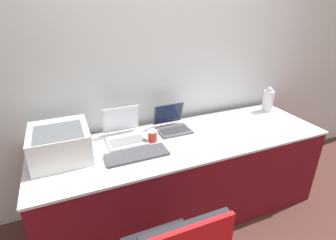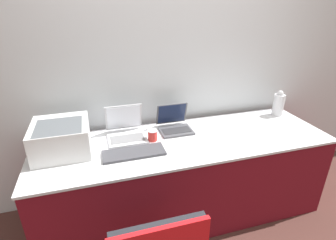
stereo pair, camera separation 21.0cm
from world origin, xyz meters
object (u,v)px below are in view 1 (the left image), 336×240
at_px(coffee_cup, 153,136).
at_px(laptop_left, 125,133).
at_px(external_keyboard, 137,155).
at_px(metal_pitcher, 268,100).
at_px(printer, 60,143).
at_px(laptop_right, 172,124).

bearing_deg(coffee_cup, laptop_left, 147.50).
relative_size(external_keyboard, coffee_cup, 4.97).
distance_m(external_keyboard, coffee_cup, 0.25).
distance_m(laptop_left, metal_pitcher, 1.53).
bearing_deg(external_keyboard, metal_pitcher, 12.20).
bearing_deg(printer, laptop_right, 7.08).
height_order(laptop_right, external_keyboard, laptop_right).
height_order(printer, external_keyboard, printer).
bearing_deg(laptop_right, laptop_left, -178.38).
relative_size(printer, metal_pitcher, 1.61).
relative_size(printer, laptop_left, 1.28).
relative_size(laptop_left, laptop_right, 1.16).
xyz_separation_m(laptop_right, coffee_cup, (-0.24, -0.14, -0.00)).
relative_size(printer, external_keyboard, 0.89).
bearing_deg(laptop_right, printer, -172.92).
relative_size(external_keyboard, metal_pitcher, 1.81).
xyz_separation_m(coffee_cup, metal_pitcher, (1.33, 0.16, 0.07)).
bearing_deg(external_keyboard, printer, 159.34).
distance_m(laptop_left, coffee_cup, 0.24).
xyz_separation_m(external_keyboard, coffee_cup, (0.19, 0.17, 0.04)).
xyz_separation_m(laptop_right, metal_pitcher, (1.09, 0.02, 0.07)).
bearing_deg(coffee_cup, metal_pitcher, 6.84).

